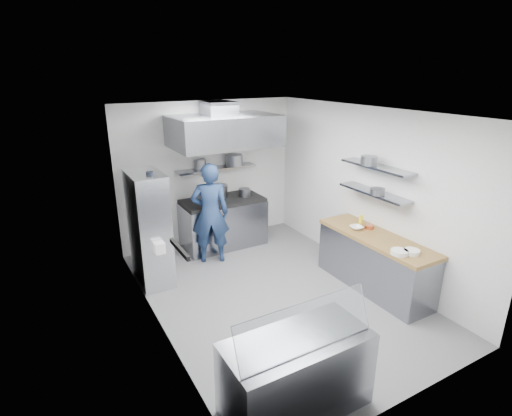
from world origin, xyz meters
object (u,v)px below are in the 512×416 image
gas_range (223,224)px  wire_rack (149,229)px  chef (210,213)px  display_case (296,374)px

gas_range → wire_rack: wire_rack is taller
chef → wire_rack: wire_rack is taller
chef → wire_rack: size_ratio=0.99×
wire_rack → display_case: (0.53, -3.38, -0.50)m
wire_rack → chef: bearing=9.6°
chef → wire_rack: (-1.14, -0.19, 0.01)m
gas_range → chef: 0.86m
wire_rack → display_case: wire_rack is taller
display_case → chef: bearing=80.3°
chef → display_case: 3.66m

